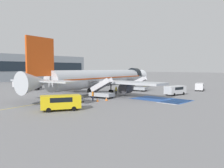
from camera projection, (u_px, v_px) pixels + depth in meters
ground_plane at (106, 93)px, 51.62m from camera, size 600.00×600.00×0.00m
apron_leadline_yellow at (104, 93)px, 51.52m from camera, size 74.83×14.37×0.01m
apron_stand_patch_blue at (161, 99)px, 40.92m from camera, size 6.20×10.42×0.01m
apron_walkway_bar_0 at (166, 103)px, 36.16m from camera, size 0.44×3.60×0.01m
apron_walkway_bar_1 at (170, 103)px, 37.02m from camera, size 0.44×3.60×0.01m
apron_walkway_bar_2 at (173, 102)px, 37.89m from camera, size 0.44×3.60×0.01m
apron_walkway_bar_3 at (176, 101)px, 38.75m from camera, size 0.44×3.60×0.01m
apron_walkway_bar_4 at (180, 100)px, 39.61m from camera, size 0.44×3.60×0.01m
apron_walkway_bar_5 at (183, 100)px, 40.48m from camera, size 0.44×3.60×0.01m
airliner at (102, 78)px, 50.74m from camera, size 42.18×32.19×10.93m
boarding_stairs_forward at (138, 87)px, 56.41m from camera, size 3.06×5.50×3.86m
boarding_stairs_aft at (101, 93)px, 42.97m from camera, size 3.06×5.50×4.06m
fuel_tanker at (27, 83)px, 61.21m from camera, size 4.11×10.54×3.41m
service_van_0 at (175, 90)px, 47.64m from camera, size 5.51×2.88×1.99m
service_van_1 at (61, 101)px, 30.01m from camera, size 5.70×4.32×2.09m
service_van_2 at (200, 86)px, 57.09m from camera, size 4.87×3.16×1.97m
baggage_cart at (79, 100)px, 38.35m from camera, size 2.70×2.99×0.87m
ground_crew_0 at (116, 90)px, 48.75m from camera, size 0.47×0.33×1.79m
ground_crew_1 at (93, 95)px, 39.32m from camera, size 0.48×0.37×1.79m
traffic_cone_0 at (106, 99)px, 39.48m from camera, size 0.54×0.54×0.60m
traffic_cone_1 at (97, 100)px, 38.35m from camera, size 0.50×0.50×0.55m
traffic_cone_2 at (73, 98)px, 40.85m from camera, size 0.49×0.49×0.54m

